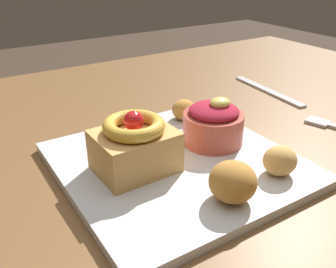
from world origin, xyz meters
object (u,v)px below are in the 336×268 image
Objects in this scene: cake_slice at (135,145)px; fritter_front at (233,182)px; fritter_back at (280,160)px; front_plate at (176,163)px; berry_ramekin at (213,123)px; knife at (268,91)px; fritter_middle at (184,110)px.

cake_slice reaches higher than fritter_front.
fritter_back is (0.14, -0.10, -0.02)m from cake_slice.
cake_slice reaches higher than front_plate.
cake_slice is at bearing 118.26° from fritter_front.
fritter_back is (0.08, -0.09, 0.02)m from front_plate.
front_plate is at bearing -168.90° from berry_ramekin.
knife is (0.23, 0.23, -0.03)m from fritter_back.
fritter_middle is (0.08, 0.10, 0.02)m from front_plate.
fritter_middle is (0.08, 0.20, -0.01)m from fritter_front.
front_plate is at bearing 92.04° from fritter_front.
berry_ramekin is 0.09m from fritter_middle.
front_plate is 0.34m from knife.
cake_slice reaches higher than fritter_middle.
fritter_front is 0.27× the size of knife.
fritter_middle is 0.20× the size of knife.
front_plate is 7.45× the size of fritter_middle.
cake_slice is (-0.05, 0.01, 0.04)m from front_plate.
fritter_middle is at bearing 69.28° from fritter_front.
berry_ramekin reaches higher than fritter_middle.
berry_ramekin reaches higher than knife.
front_plate is 2.98× the size of cake_slice.
knife is at bearing 45.88° from fritter_back.
front_plate is 0.08m from berry_ramekin.
fritter_middle is at bearing 83.03° from berry_ramekin.
berry_ramekin is at bearing -96.97° from fritter_middle.
knife is (0.31, 0.14, -0.00)m from front_plate.
knife is at bearing 27.60° from berry_ramekin.
berry_ramekin is at bearing 11.10° from front_plate.
fritter_middle is 0.19m from fritter_back.
cake_slice is at bearing -177.06° from berry_ramekin.
berry_ramekin is (0.07, 0.01, 0.03)m from front_plate.
cake_slice is at bearing 115.44° from knife.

